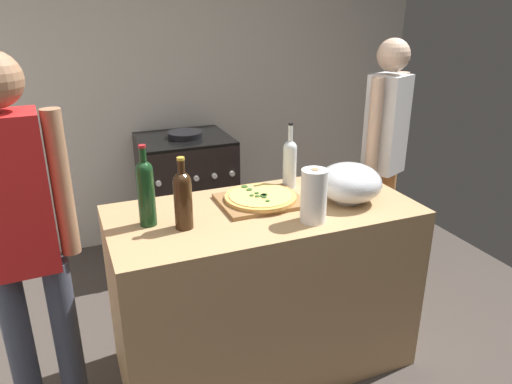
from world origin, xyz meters
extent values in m
cube|color=#3F3833|center=(0.00, 1.22, -0.01)|extent=(4.16, 3.04, 0.02)
cube|color=#BCB7AD|center=(0.00, 2.49, 1.30)|extent=(4.16, 0.10, 2.60)
cube|color=tan|center=(0.02, 0.73, 0.44)|extent=(1.47, 0.69, 0.89)
cube|color=olive|center=(0.03, 0.80, 0.90)|extent=(0.40, 0.32, 0.02)
cylinder|color=tan|center=(0.03, 0.80, 0.92)|extent=(0.35, 0.35, 0.02)
cylinder|color=#EAC660|center=(0.03, 0.80, 0.93)|extent=(0.31, 0.31, 0.00)
cylinder|color=#335926|center=(0.00, 0.93, 0.93)|extent=(0.03, 0.03, 0.01)
cylinder|color=#335926|center=(0.03, 0.71, 0.93)|extent=(0.02, 0.02, 0.01)
cylinder|color=#335926|center=(0.04, 0.78, 0.93)|extent=(0.03, 0.03, 0.01)
cylinder|color=#335926|center=(0.02, 0.83, 0.93)|extent=(0.02, 0.02, 0.01)
cylinder|color=#335926|center=(0.01, 0.88, 0.93)|extent=(0.03, 0.03, 0.01)
cylinder|color=#335926|center=(0.05, 0.79, 0.93)|extent=(0.03, 0.03, 0.01)
cylinder|color=#335926|center=(0.04, 0.76, 0.93)|extent=(0.02, 0.02, 0.01)
cylinder|color=#335926|center=(0.01, 0.79, 0.93)|extent=(0.02, 0.02, 0.01)
cylinder|color=#335926|center=(-0.01, 0.81, 0.93)|extent=(0.02, 0.02, 0.01)
cylinder|color=#B2B2B7|center=(0.44, 0.66, 0.89)|extent=(0.13, 0.13, 0.01)
ellipsoid|color=silver|center=(0.44, 0.66, 0.98)|extent=(0.32, 0.32, 0.19)
cylinder|color=white|center=(0.17, 0.52, 1.01)|extent=(0.12, 0.12, 0.24)
cylinder|color=#997551|center=(0.17, 0.52, 1.01)|extent=(0.03, 0.03, 0.25)
cylinder|color=silver|center=(0.26, 0.95, 1.00)|extent=(0.07, 0.07, 0.22)
sphere|color=silver|center=(0.26, 0.95, 1.10)|extent=(0.07, 0.07, 0.07)
cylinder|color=silver|center=(0.26, 0.95, 1.17)|extent=(0.02, 0.02, 0.10)
cylinder|color=black|center=(0.26, 0.95, 1.23)|extent=(0.03, 0.03, 0.01)
cylinder|color=#143819|center=(-0.52, 0.76, 1.02)|extent=(0.08, 0.08, 0.26)
sphere|color=#143819|center=(-0.52, 0.76, 1.14)|extent=(0.08, 0.08, 0.08)
cylinder|color=#143819|center=(-0.52, 0.76, 1.20)|extent=(0.03, 0.03, 0.07)
cylinder|color=maroon|center=(-0.52, 0.76, 1.25)|extent=(0.03, 0.03, 0.01)
cylinder|color=#331E0F|center=(-0.38, 0.67, 1.00)|extent=(0.08, 0.08, 0.22)
sphere|color=#331E0F|center=(-0.38, 0.67, 1.10)|extent=(0.08, 0.08, 0.08)
cylinder|color=#331E0F|center=(-0.38, 0.67, 1.16)|extent=(0.03, 0.03, 0.07)
cylinder|color=gold|center=(-0.38, 0.67, 1.20)|extent=(0.03, 0.03, 0.01)
cube|color=black|center=(-0.02, 2.09, 0.44)|extent=(0.65, 0.56, 0.89)
cube|color=black|center=(-0.02, 2.09, 0.90)|extent=(0.65, 0.56, 0.02)
cylinder|color=silver|center=(-0.28, 1.80, 0.69)|extent=(0.04, 0.02, 0.04)
cylinder|color=silver|center=(-0.15, 1.80, 0.69)|extent=(0.04, 0.02, 0.04)
cylinder|color=silver|center=(-0.02, 1.80, 0.69)|extent=(0.04, 0.02, 0.04)
cylinder|color=silver|center=(0.11, 1.80, 0.69)|extent=(0.04, 0.02, 0.04)
cylinder|color=silver|center=(0.24, 1.80, 0.69)|extent=(0.04, 0.02, 0.04)
cylinder|color=black|center=(-0.01, 2.08, 0.93)|extent=(0.25, 0.25, 0.04)
cylinder|color=#383D4C|center=(-1.11, 0.67, 0.41)|extent=(0.11, 0.11, 0.83)
cylinder|color=#383D4C|center=(-0.93, 0.68, 0.41)|extent=(0.11, 0.11, 0.83)
cube|color=red|center=(-1.02, 0.68, 1.14)|extent=(0.25, 0.21, 0.62)
cylinder|color=#936B4C|center=(-0.85, 0.68, 1.15)|extent=(0.08, 0.08, 0.59)
cylinder|color=#D88C4C|center=(1.12, 1.22, 0.40)|extent=(0.11, 0.11, 0.80)
cylinder|color=#D88C4C|center=(0.95, 1.15, 0.40)|extent=(0.11, 0.11, 0.80)
cube|color=silver|center=(1.03, 1.18, 1.11)|extent=(0.27, 0.27, 0.60)
cylinder|color=beige|center=(1.17, 1.24, 1.12)|extent=(0.08, 0.08, 0.57)
cylinder|color=beige|center=(0.90, 1.12, 1.12)|extent=(0.08, 0.08, 0.57)
sphere|color=beige|center=(1.03, 1.18, 1.52)|extent=(0.19, 0.19, 0.19)
camera|label=1|loc=(-0.82, -1.23, 1.81)|focal=34.08mm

